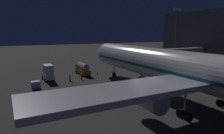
% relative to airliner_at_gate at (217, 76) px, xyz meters
% --- Properties ---
extents(ground_plane, '(320.00, 320.00, 0.00)m').
position_rel_airliner_at_gate_xyz_m(ground_plane, '(0.00, -11.76, -5.65)').
color(ground_plane, '#383533').
extents(airliner_at_gate, '(48.18, 69.85, 20.21)m').
position_rel_airliner_at_gate_xyz_m(airliner_at_gate, '(0.00, 0.00, 0.00)').
color(airliner_at_gate, silver).
rests_on(airliner_at_gate, ground_plane).
extents(jet_bridge, '(23.38, 3.40, 7.25)m').
position_rel_airliner_at_gate_xyz_m(jet_bridge, '(-12.47, -23.31, 0.06)').
color(jet_bridge, '#9E9E99').
rests_on(jet_bridge, ground_plane).
extents(apron_floodlight_mast, '(2.90, 0.50, 18.90)m').
position_rel_airliner_at_gate_xyz_m(apron_floodlight_mast, '(-25.50, -32.81, 5.25)').
color(apron_floodlight_mast, '#59595E').
rests_on(apron_floodlight_mast, ground_plane).
extents(fuel_tanker, '(2.46, 6.54, 3.15)m').
position_rel_airliner_at_gate_xyz_m(fuel_tanker, '(6.05, -35.13, -4.01)').
color(fuel_tanker, orange).
rests_on(fuel_tanker, ground_plane).
extents(ops_van, '(2.36, 4.99, 3.78)m').
position_rel_airliner_at_gate_xyz_m(ops_van, '(15.64, -32.52, -3.76)').
color(ops_van, silver).
rests_on(ops_van, ground_plane).
extents(baggage_container_near_belt, '(1.70, 1.53, 1.45)m').
position_rel_airliner_at_gate_xyz_m(baggage_container_near_belt, '(19.29, -26.44, -4.93)').
color(baggage_container_near_belt, '#B7BABF').
rests_on(baggage_container_near_belt, ground_plane).
extents(ground_crew_near_nose_gear, '(0.40, 0.40, 1.77)m').
position_rel_airliner_at_gate_xyz_m(ground_crew_near_nose_gear, '(8.41, -29.42, -4.67)').
color(ground_crew_near_nose_gear, black).
rests_on(ground_crew_near_nose_gear, ground_plane).
extents(ground_crew_by_belt_loader, '(0.40, 0.40, 1.79)m').
position_rel_airliner_at_gate_xyz_m(ground_crew_by_belt_loader, '(11.31, -29.07, -4.66)').
color(ground_crew_by_belt_loader, black).
rests_on(ground_crew_by_belt_loader, ground_plane).
extents(traffic_cone_nose_port, '(0.36, 0.36, 0.55)m').
position_rel_airliner_at_gate_xyz_m(traffic_cone_nose_port, '(-2.20, -33.68, -5.38)').
color(traffic_cone_nose_port, orange).
rests_on(traffic_cone_nose_port, ground_plane).
extents(traffic_cone_nose_starboard, '(0.36, 0.36, 0.55)m').
position_rel_airliner_at_gate_xyz_m(traffic_cone_nose_starboard, '(2.20, -33.68, -5.38)').
color(traffic_cone_nose_starboard, orange).
rests_on(traffic_cone_nose_starboard, ground_plane).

